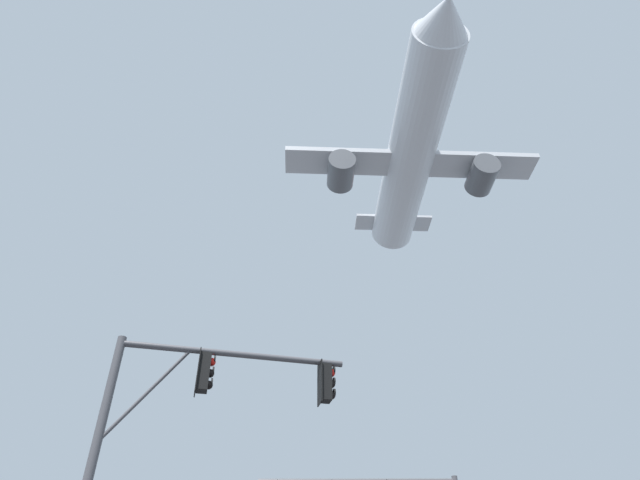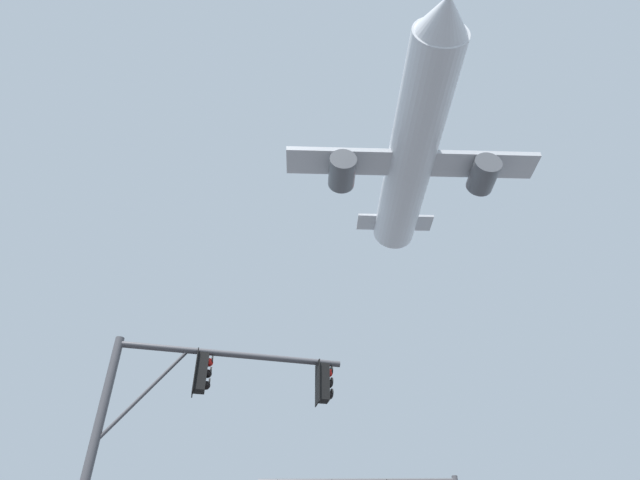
% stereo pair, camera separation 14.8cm
% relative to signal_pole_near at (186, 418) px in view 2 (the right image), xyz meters
% --- Properties ---
extents(signal_pole_near, '(5.30, 1.22, 6.76)m').
position_rel_signal_pole_near_xyz_m(signal_pole_near, '(0.00, 0.00, 0.00)').
color(signal_pole_near, '#4C4C51').
rests_on(signal_pole_near, ground).
extents(airplane, '(22.32, 28.89, 7.93)m').
position_rel_signal_pole_near_xyz_m(airplane, '(11.84, 21.06, 30.27)').
color(airplane, white).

